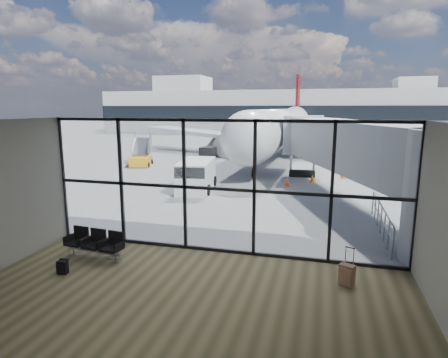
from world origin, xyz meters
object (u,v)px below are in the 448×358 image
at_px(belt_loader, 212,151).
at_px(seating_row, 96,242).
at_px(service_van, 196,175).
at_px(backpack, 62,267).
at_px(airliner, 282,127).
at_px(suitcase, 347,275).
at_px(mobile_stairs, 141,159).

bearing_deg(belt_loader, seating_row, -76.80).
relative_size(service_van, belt_loader, 1.07).
bearing_deg(seating_row, backpack, -92.48).
distance_m(seating_row, airliner, 29.45).
xyz_separation_m(backpack, airliner, (3.01, 30.62, 2.64)).
relative_size(seating_row, service_van, 0.48).
distance_m(airliner, service_van, 19.12).
height_order(suitcase, service_van, service_van).
bearing_deg(mobile_stairs, backpack, -86.45).
bearing_deg(seating_row, suitcase, 5.94).
bearing_deg(seating_row, service_van, 96.98).
bearing_deg(suitcase, backpack, -145.96).
bearing_deg(belt_loader, suitcase, -60.79).
bearing_deg(belt_loader, airliner, 33.71).
xyz_separation_m(service_van, mobile_stairs, (-7.71, 7.94, -0.37)).
relative_size(backpack, airliner, 0.01).
relative_size(suitcase, service_van, 0.25).
height_order(seating_row, airliner, airliner).
height_order(backpack, mobile_stairs, mobile_stairs).
relative_size(suitcase, mobile_stairs, 0.31).
bearing_deg(airliner, backpack, -94.18).
bearing_deg(backpack, suitcase, 8.54).
bearing_deg(mobile_stairs, seating_row, -84.43).
bearing_deg(seating_row, airliner, 90.71).
xyz_separation_m(backpack, suitcase, (8.06, 1.37, 0.12)).
distance_m(airliner, belt_loader, 7.84).
bearing_deg(belt_loader, backpack, -77.68).
bearing_deg(mobile_stairs, service_van, -63.43).
relative_size(seating_row, suitcase, 1.91).
distance_m(backpack, suitcase, 8.18).
height_order(airliner, belt_loader, airliner).
height_order(backpack, service_van, service_van).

